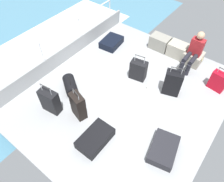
# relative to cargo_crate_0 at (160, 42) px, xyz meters

# --- Properties ---
(ground_plane) EXTENTS (4.40, 5.20, 0.06)m
(ground_plane) POSITION_rel_cargo_crate_0_xyz_m (0.30, -2.15, -0.24)
(ground_plane) COLOR #939699
(gunwale_port) EXTENTS (0.06, 5.20, 0.45)m
(gunwale_port) POSITION_rel_cargo_crate_0_xyz_m (-1.87, -2.15, 0.02)
(gunwale_port) COLOR #939699
(gunwale_port) RESTS_ON ground_plane
(railing_port) EXTENTS (0.04, 4.20, 1.02)m
(railing_port) POSITION_rel_cargo_crate_0_xyz_m (-1.87, -2.15, 0.57)
(railing_port) COLOR silver
(railing_port) RESTS_ON ground_plane
(sea_wake) EXTENTS (12.00, 12.00, 0.01)m
(sea_wake) POSITION_rel_cargo_crate_0_xyz_m (-3.30, -2.15, -0.55)
(sea_wake) COLOR teal
(sea_wake) RESTS_ON ground_plane
(cargo_crate_0) EXTENTS (0.61, 0.39, 0.42)m
(cargo_crate_0) POSITION_rel_cargo_crate_0_xyz_m (0.00, 0.00, 0.00)
(cargo_crate_0) COLOR gray
(cargo_crate_0) RESTS_ON ground_plane
(cargo_crate_1) EXTENTS (0.58, 0.40, 0.41)m
(cargo_crate_1) POSITION_rel_cargo_crate_0_xyz_m (0.59, 0.01, -0.00)
(cargo_crate_1) COLOR #9E9989
(cargo_crate_1) RESTS_ON ground_plane
(cargo_crate_2) EXTENTS (0.52, 0.46, 0.35)m
(cargo_crate_2) POSITION_rel_cargo_crate_0_xyz_m (1.09, -0.01, -0.04)
(cargo_crate_2) COLOR #9E9989
(cargo_crate_2) RESTS_ON ground_plane
(passenger_seated) EXTENTS (0.34, 0.66, 1.05)m
(passenger_seated) POSITION_rel_cargo_crate_0_xyz_m (1.09, -0.19, 0.33)
(passenger_seated) COLOR maroon
(passenger_seated) RESTS_ON ground_plane
(suitcase_0) EXTENTS (0.48, 0.79, 0.22)m
(suitcase_0) POSITION_rel_cargo_crate_0_xyz_m (0.52, -3.62, -0.10)
(suitcase_0) COLOR black
(suitcase_0) RESTS_ON ground_plane
(suitcase_1) EXTENTS (0.65, 0.83, 0.21)m
(suitcase_1) POSITION_rel_cargo_crate_0_xyz_m (1.77, -2.96, -0.11)
(suitcase_1) COLOR black
(suitcase_1) RESTS_ON ground_plane
(suitcase_2) EXTENTS (0.46, 0.32, 0.75)m
(suitcase_2) POSITION_rel_cargo_crate_0_xyz_m (0.19, -1.49, 0.07)
(suitcase_2) COLOR black
(suitcase_2) RESTS_ON ground_plane
(suitcase_3) EXTENTS (0.42, 0.25, 0.66)m
(suitcase_3) POSITION_rel_cargo_crate_0_xyz_m (1.98, -0.59, 0.05)
(suitcase_3) COLOR #B70C1E
(suitcase_3) RESTS_ON ground_plane
(suitcase_4) EXTENTS (0.41, 0.31, 0.81)m
(suitcase_4) POSITION_rel_cargo_crate_0_xyz_m (-0.21, -3.33, 0.13)
(suitcase_4) COLOR black
(suitcase_4) RESTS_ON ground_plane
(suitcase_5) EXTENTS (0.58, 0.75, 0.21)m
(suitcase_5) POSITION_rel_cargo_crate_0_xyz_m (-1.25, -0.78, -0.10)
(suitcase_5) COLOR black
(suitcase_5) RESTS_ON ground_plane
(suitcase_6) EXTENTS (0.47, 0.36, 0.84)m
(suitcase_6) POSITION_rel_cargo_crate_0_xyz_m (1.13, -1.42, 0.13)
(suitcase_6) COLOR black
(suitcase_6) RESTS_ON ground_plane
(suitcase_7) EXTENTS (0.47, 0.28, 0.82)m
(suitcase_7) POSITION_rel_cargo_crate_0_xyz_m (-0.82, -3.61, 0.10)
(suitcase_7) COLOR black
(suitcase_7) RESTS_ON ground_plane
(duffel_bag) EXTENTS (0.65, 0.56, 0.44)m
(duffel_bag) POSITION_rel_cargo_crate_0_xyz_m (-0.93, -2.89, -0.06)
(duffel_bag) COLOR black
(duffel_bag) RESTS_ON ground_plane
(paper_cup) EXTENTS (0.08, 0.08, 0.10)m
(paper_cup) POSITION_rel_cargo_crate_0_xyz_m (0.62, -1.67, -0.16)
(paper_cup) COLOR white
(paper_cup) RESTS_ON ground_plane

